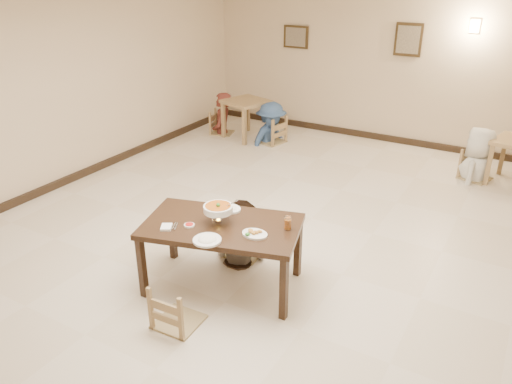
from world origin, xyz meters
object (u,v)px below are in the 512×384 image
Objects in this scene: curry_warmer at (218,209)px; bg_chair_lr at (271,117)px; bg_chair_ll at (222,112)px; chair_far at (244,220)px; bg_table_left at (246,107)px; drink_glass at (288,224)px; bg_diner_a at (221,93)px; chair_near at (176,285)px; bg_diner_b at (271,102)px; main_diner at (240,200)px; bg_chair_rl at (480,152)px; bg_diner_c at (484,128)px; main_table at (222,231)px.

curry_warmer is 4.95m from bg_chair_lr.
bg_chair_ll is 0.90× the size of bg_chair_lr.
bg_table_left is at bearing 116.46° from chair_far.
bg_diner_a is (-3.72, 4.31, 0.03)m from drink_glass.
curry_warmer is at bearing -91.61° from chair_near.
bg_table_left is (-2.44, 4.57, -0.29)m from curry_warmer.
drink_glass is at bearing -126.76° from chair_near.
bg_chair_lr is at bearing 57.47° from bg_diner_b.
chair_near is 1.39m from main_diner.
main_diner is 4.58m from bg_chair_rl.
bg_diner_b is 0.93× the size of bg_diner_c.
bg_diner_c reaches higher than main_table.
bg_diner_c reaches higher than main_diner.
bg_chair_rl is at bearing -104.93° from bg_chair_ll.
main_diner reaches higher than chair_near.
bg_diner_c reaches higher than drink_glass.
bg_chair_ll is 1.17m from bg_chair_lr.
bg_diner_b reaches higher than bg_chair_rl.
main_table is 5.29× the size of curry_warmer.
main_diner is 0.60m from curry_warmer.
main_table is 5.21m from bg_table_left.
chair_far is 0.56× the size of bg_diner_b.
bg_diner_b is at bearing 109.75° from chair_far.
curry_warmer is at bearing -61.96° from bg_table_left.
bg_diner_c is at bearing -107.89° from main_diner.
curry_warmer is at bearing 174.30° from bg_chair_rl.
drink_glass is 5.04m from bg_chair_lr.
main_diner is at bearing 99.26° from curry_warmer.
main_diner reaches higher than bg_chair_rl.
main_diner is at bearing -59.65° from bg_table_left.
bg_diner_a reaches higher than chair_near.
curry_warmer is 0.75m from drink_glass.
bg_chair_lr reaches higher than chair_far.
bg_chair_ll reaches higher than main_table.
bg_diner_a is (-1.16, -0.02, 0.36)m from bg_chair_lr.
main_table is 1.79× the size of bg_chair_lr.
bg_chair_rl is at bearing -112.99° from chair_near.
chair_near is 5.77m from bg_chair_rl.
drink_glass is 4.59m from bg_diner_c.
bg_diner_a reaches higher than main_table.
bg_diner_a is (-3.04, 5.32, 0.42)m from chair_near.
bg_chair_ll is (-2.93, 3.97, -0.31)m from main_diner.
chair_near is 0.99× the size of bg_chair_ll.
bg_chair_rl reaches higher than bg_table_left.
main_diner reaches higher than curry_warmer.
chair_near is 0.52× the size of bg_diner_a.
bg_diner_c is (2.10, 3.96, 0.42)m from chair_far.
bg_diner_a reaches higher than bg_chair_rl.
chair_far is at bearing -59.10° from bg_table_left.
curry_warmer is (0.11, -0.68, 0.48)m from chair_far.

